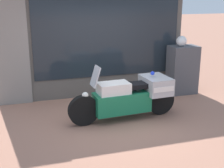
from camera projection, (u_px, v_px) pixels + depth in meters
ground_plane at (115, 120)px, 6.94m from camera, size 60.00×60.00×0.00m
shop_building at (79, 29)px, 8.15m from camera, size 5.04×0.55×3.62m
window_display at (105, 76)px, 8.76m from camera, size 3.75×0.30×2.04m
paramedic_motorcycle at (131, 95)px, 6.93m from camera, size 2.51×0.79×1.27m
utility_cabinet at (182, 70)px, 8.68m from camera, size 0.77×0.53×1.33m
white_helmet at (182, 41)px, 8.41m from camera, size 0.28×0.28×0.28m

